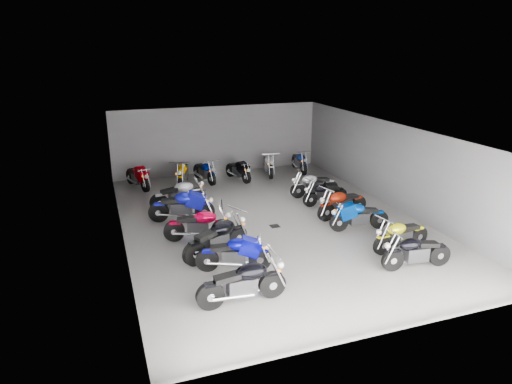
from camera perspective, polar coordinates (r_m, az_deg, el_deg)
ground at (r=16.21m, az=1.71°, el=-3.66°), size 14.00×14.00×0.00m
wall_back at (r=22.17m, az=-4.81°, el=6.54°), size 10.00×0.10×3.20m
wall_left at (r=14.71m, az=-16.72°, el=-0.11°), size 0.10×14.00×3.20m
wall_right at (r=18.05m, az=16.76°, el=3.18°), size 0.10×14.00×3.20m
ceiling at (r=15.31m, az=1.82°, el=7.61°), size 10.00×14.00×0.04m
drain_grate at (r=15.77m, az=2.36°, el=-4.28°), size 0.32×0.32×0.01m
motorcycle_left_a at (r=11.13m, az=-1.62°, el=-11.26°), size 2.26×0.44×0.99m
motorcycle_left_b at (r=12.63m, az=-2.69°, el=-7.72°), size 2.04×0.73×0.92m
motorcycle_left_c at (r=13.46m, az=-4.88°, el=-5.80°), size 2.20×1.13×1.03m
motorcycle_left_d at (r=14.61m, az=-7.16°, el=-4.08°), size 2.15×0.68×0.96m
motorcycle_left_e at (r=16.20m, az=-9.18°, el=-1.79°), size 2.28×0.81×1.02m
motorcycle_left_f at (r=17.60m, az=-9.61°, el=-0.29°), size 2.21×0.56×0.98m
motorcycle_right_a at (r=13.50m, az=19.35°, el=-7.05°), size 2.08×0.47×0.92m
motorcycle_right_b at (r=14.48m, az=17.63°, el=-5.15°), size 2.07×0.49×0.91m
motorcycle_right_c at (r=15.67m, az=12.70°, el=-2.96°), size 2.05×0.51×0.91m
motorcycle_right_d at (r=16.69m, az=10.69°, el=-1.41°), size 2.17×0.62×0.96m
motorcycle_right_e at (r=17.91m, az=8.59°, el=-0.16°), size 1.92×0.40×0.85m
motorcycle_right_f at (r=18.82m, az=7.22°, el=0.92°), size 2.09×0.42×0.92m
motorcycle_back_a at (r=20.40m, az=-14.57°, el=1.88°), size 0.82×2.10×0.95m
motorcycle_back_b at (r=20.38m, az=-9.12°, el=2.30°), size 0.87×2.20×1.00m
motorcycle_back_c at (r=20.80m, az=-6.43°, el=2.59°), size 0.63×2.03×0.90m
motorcycle_back_d at (r=20.95m, az=-2.22°, el=2.75°), size 0.65×1.94×0.87m
motorcycle_back_e at (r=21.80m, az=1.60°, el=3.50°), size 0.65×2.18×0.97m
motorcycle_back_f at (r=22.51m, az=5.45°, el=3.83°), size 0.49×2.09×0.92m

